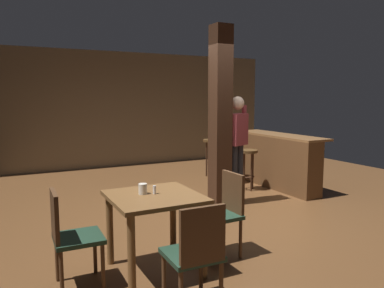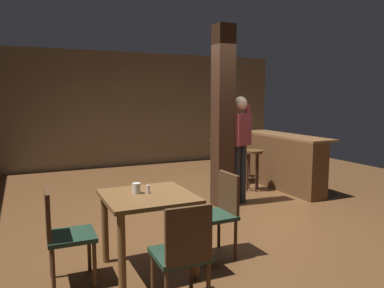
# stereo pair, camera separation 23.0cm
# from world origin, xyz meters

# --- Properties ---
(ground_plane) EXTENTS (10.80, 10.80, 0.00)m
(ground_plane) POSITION_xyz_m (0.00, 0.00, 0.00)
(ground_plane) COLOR brown
(wall_back) EXTENTS (8.00, 0.10, 2.80)m
(wall_back) POSITION_xyz_m (0.00, 4.50, 1.40)
(wall_back) COLOR #756047
(wall_back) RESTS_ON ground_plane
(pillar) EXTENTS (0.28, 0.28, 2.80)m
(pillar) POSITION_xyz_m (0.38, 0.44, 1.40)
(pillar) COLOR #382114
(pillar) RESTS_ON ground_plane
(dining_table) EXTENTS (0.85, 0.85, 0.77)m
(dining_table) POSITION_xyz_m (-1.38, -1.23, 0.62)
(dining_table) COLOR brown
(dining_table) RESTS_ON ground_plane
(chair_east) EXTENTS (0.43, 0.43, 0.89)m
(chair_east) POSITION_xyz_m (-0.58, -1.21, 0.51)
(chair_east) COLOR #1E3828
(chair_east) RESTS_ON ground_plane
(chair_west) EXTENTS (0.43, 0.43, 0.89)m
(chair_west) POSITION_xyz_m (-2.18, -1.19, 0.51)
(chair_west) COLOR #1E3828
(chair_west) RESTS_ON ground_plane
(chair_south) EXTENTS (0.43, 0.43, 0.89)m
(chair_south) POSITION_xyz_m (-1.36, -2.05, 0.51)
(chair_south) COLOR #1E3828
(chair_south) RESTS_ON ground_plane
(napkin_cup) EXTENTS (0.08, 0.08, 0.10)m
(napkin_cup) POSITION_xyz_m (-1.47, -1.14, 0.82)
(napkin_cup) COLOR silver
(napkin_cup) RESTS_ON dining_table
(salt_shaker) EXTENTS (0.03, 0.03, 0.08)m
(salt_shaker) POSITION_xyz_m (-1.37, -1.19, 0.81)
(salt_shaker) COLOR silver
(salt_shaker) RESTS_ON dining_table
(standing_person) EXTENTS (0.46, 0.31, 1.72)m
(standing_person) POSITION_xyz_m (0.68, 0.41, 1.00)
(standing_person) COLOR maroon
(standing_person) RESTS_ON ground_plane
(bar_counter) EXTENTS (0.56, 2.12, 1.01)m
(bar_counter) POSITION_xyz_m (1.94, 1.01, 0.51)
(bar_counter) COLOR brown
(bar_counter) RESTS_ON ground_plane
(bar_stool_near) EXTENTS (0.35, 0.35, 0.75)m
(bar_stool_near) POSITION_xyz_m (1.34, 1.03, 0.56)
(bar_stool_near) COLOR #4C3319
(bar_stool_near) RESTS_ON ground_plane
(bar_stool_mid) EXTENTS (0.36, 0.36, 0.73)m
(bar_stool_mid) POSITION_xyz_m (1.34, 1.66, 0.55)
(bar_stool_mid) COLOR #4C3319
(bar_stool_mid) RESTS_ON ground_plane
(bar_stool_far) EXTENTS (0.34, 0.34, 0.80)m
(bar_stool_far) POSITION_xyz_m (1.36, 2.42, 0.59)
(bar_stool_far) COLOR #4C3319
(bar_stool_far) RESTS_ON ground_plane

